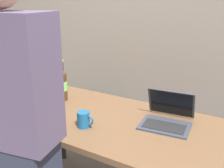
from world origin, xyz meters
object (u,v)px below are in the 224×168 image
(beer_bottle_green, at_px, (62,84))
(beer_bottle_amber, at_px, (57,89))
(laptop, at_px, (167,117))
(beer_bottle_dark, at_px, (46,83))
(coffee_mug, at_px, (84,119))
(beer_bottle_brown, at_px, (40,85))
(person_figure, at_px, (17,143))

(beer_bottle_green, bearing_deg, beer_bottle_amber, -70.62)
(laptop, bearing_deg, beer_bottle_dark, -178.72)
(beer_bottle_dark, xyz_separation_m, coffee_mug, (0.59, -0.29, -0.07))
(beer_bottle_brown, bearing_deg, beer_bottle_amber, -4.13)
(beer_bottle_brown, distance_m, beer_bottle_amber, 0.20)
(beer_bottle_amber, distance_m, beer_bottle_green, 0.10)
(beer_bottle_dark, relative_size, coffee_mug, 2.50)
(beer_bottle_green, distance_m, coffee_mug, 0.51)
(laptop, bearing_deg, coffee_mug, -144.19)
(beer_bottle_dark, bearing_deg, person_figure, -54.49)
(laptop, relative_size, beer_bottle_brown, 1.10)
(beer_bottle_amber, bearing_deg, beer_bottle_brown, 175.87)
(beer_bottle_brown, distance_m, coffee_mug, 0.62)
(beer_bottle_amber, distance_m, coffee_mug, 0.44)
(beer_bottle_dark, distance_m, coffee_mug, 0.66)
(laptop, height_order, beer_bottle_brown, beer_bottle_brown)
(beer_bottle_amber, bearing_deg, laptop, 8.62)
(beer_bottle_amber, height_order, beer_bottle_green, beer_bottle_amber)
(beer_bottle_brown, height_order, coffee_mug, beer_bottle_brown)
(beer_bottle_amber, xyz_separation_m, coffee_mug, (0.38, -0.19, -0.08))
(beer_bottle_amber, xyz_separation_m, beer_bottle_green, (-0.03, 0.10, 0.00))
(laptop, height_order, beer_bottle_dark, beer_bottle_dark)
(person_figure, relative_size, coffee_mug, 14.81)
(laptop, distance_m, coffee_mug, 0.54)
(coffee_mug, bearing_deg, beer_bottle_green, 145.47)
(person_figure, bearing_deg, beer_bottle_green, 115.89)
(beer_bottle_brown, height_order, beer_bottle_amber, beer_bottle_amber)
(coffee_mug, bearing_deg, beer_bottle_amber, 153.72)
(beer_bottle_green, height_order, beer_bottle_dark, beer_bottle_green)
(laptop, xyz_separation_m, beer_bottle_amber, (-0.82, -0.12, 0.08))
(beer_bottle_green, bearing_deg, coffee_mug, -34.53)
(beer_bottle_brown, height_order, beer_bottle_dark, beer_bottle_brown)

